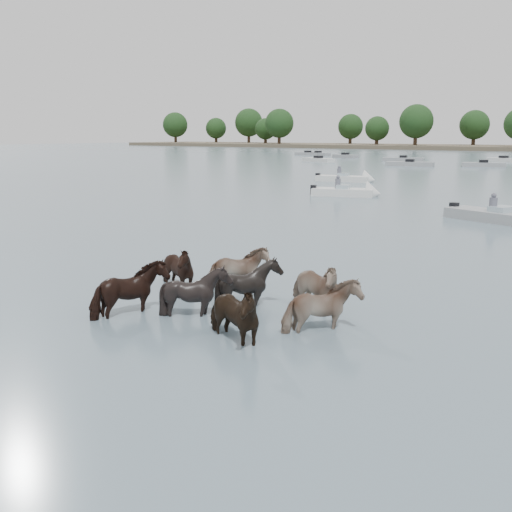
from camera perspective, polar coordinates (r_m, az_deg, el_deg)
The scene contains 6 objects.
ground at distance 12.08m, azimuth -10.49°, elevation -7.38°, with size 400.00×400.00×0.00m, color #495E6A.
shoreline at distance 176.22m, azimuth 9.52°, elevation 10.66°, with size 160.00×30.00×1.00m, color #4C4233.
pony_herd at distance 13.16m, azimuth -2.80°, elevation -3.60°, with size 6.47×4.86×1.47m.
motorboat_a at distance 38.22m, azimuth 9.61°, elevation 6.18°, with size 4.67×2.91×1.92m.
motorboat_f at distance 49.82m, azimuth 9.42°, elevation 7.49°, with size 5.23×2.59×1.92m.
treeline at distance 178.45m, azimuth 8.21°, elevation 12.67°, with size 147.61×22.83×12.54m.
Camera 1 is at (8.32, -7.82, 3.96)m, focal length 40.61 mm.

